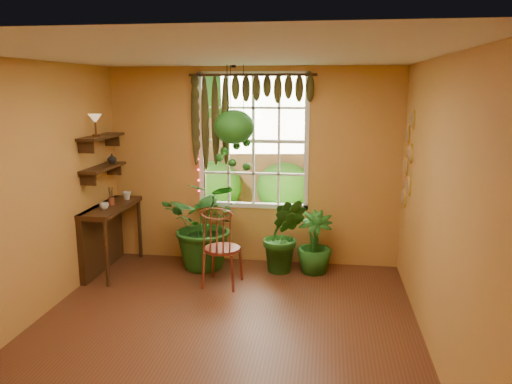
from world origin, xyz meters
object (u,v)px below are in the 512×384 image
at_px(hanging_basket, 234,130).
at_px(potted_plant_mid, 284,235).
at_px(potted_plant_left, 207,224).
at_px(counter_ledge, 105,230).
at_px(windsor_chair, 221,259).

bearing_deg(hanging_basket, potted_plant_mid, -6.11).
bearing_deg(hanging_basket, potted_plant_left, -172.86).
relative_size(counter_ledge, potted_plant_left, 0.97).
bearing_deg(potted_plant_mid, windsor_chair, -142.05).
distance_m(counter_ledge, hanging_basket, 2.19).
bearing_deg(windsor_chair, potted_plant_left, 124.56).
distance_m(windsor_chair, potted_plant_left, 0.72).
distance_m(potted_plant_left, potted_plant_mid, 1.05).
bearing_deg(potted_plant_mid, potted_plant_left, 178.63).
xyz_separation_m(counter_ledge, hanging_basket, (1.71, 0.31, 1.33)).
xyz_separation_m(windsor_chair, potted_plant_left, (-0.32, 0.59, 0.28)).
height_order(counter_ledge, hanging_basket, hanging_basket).
distance_m(windsor_chair, hanging_basket, 1.67).
relative_size(potted_plant_mid, hanging_basket, 0.75).
distance_m(counter_ledge, potted_plant_mid, 2.39).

